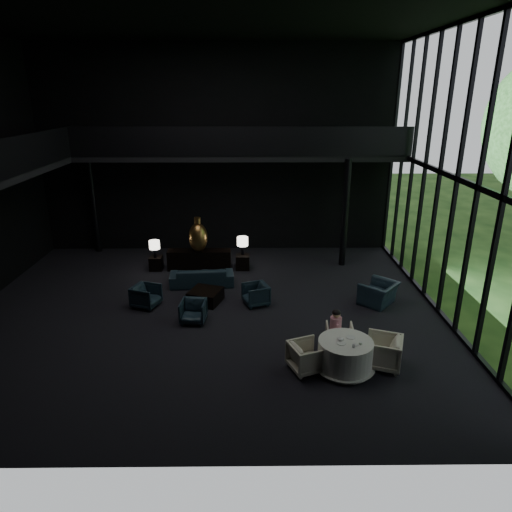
{
  "coord_description": "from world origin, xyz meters",
  "views": [
    {
      "loc": [
        1.35,
        -12.3,
        6.19
      ],
      "look_at": [
        1.48,
        0.5,
        1.61
      ],
      "focal_mm": 32.0,
      "sensor_mm": 36.0,
      "label": 1
    }
  ],
  "objects_px": {
    "lounge_armchair_east": "(256,294)",
    "dining_chair_north": "(339,337)",
    "console": "(200,260)",
    "lounge_armchair_south": "(193,311)",
    "bronze_urn": "(198,237)",
    "side_table_left": "(156,263)",
    "lounge_armchair_west": "(146,295)",
    "coffee_table": "(206,296)",
    "table_lamp_left": "(154,246)",
    "child": "(336,321)",
    "side_table_right": "(243,262)",
    "dining_chair_west": "(307,355)",
    "sofa": "(202,273)",
    "dining_chair_east": "(383,349)",
    "dining_table": "(345,357)",
    "window_armchair": "(379,290)",
    "table_lamp_right": "(243,242)"
  },
  "relations": [
    {
      "from": "lounge_armchair_east",
      "to": "dining_chair_north",
      "type": "bearing_deg",
      "value": 19.24
    },
    {
      "from": "console",
      "to": "lounge_armchair_south",
      "type": "bearing_deg",
      "value": -86.38
    },
    {
      "from": "bronze_urn",
      "to": "side_table_left",
      "type": "xyz_separation_m",
      "value": [
        -1.6,
        0.07,
        -1.03
      ]
    },
    {
      "from": "lounge_armchair_west",
      "to": "coffee_table",
      "type": "relative_size",
      "value": 0.81
    },
    {
      "from": "table_lamp_left",
      "to": "child",
      "type": "distance_m",
      "value": 7.89
    },
    {
      "from": "side_table_right",
      "to": "child",
      "type": "bearing_deg",
      "value": -66.37
    },
    {
      "from": "dining_chair_west",
      "to": "child",
      "type": "distance_m",
      "value": 1.34
    },
    {
      "from": "lounge_armchair_south",
      "to": "coffee_table",
      "type": "height_order",
      "value": "lounge_armchair_south"
    },
    {
      "from": "dining_chair_west",
      "to": "child",
      "type": "height_order",
      "value": "child"
    },
    {
      "from": "console",
      "to": "coffee_table",
      "type": "relative_size",
      "value": 2.55
    },
    {
      "from": "side_table_right",
      "to": "coffee_table",
      "type": "xyz_separation_m",
      "value": [
        -1.11,
        -2.85,
        -0.07
      ]
    },
    {
      "from": "side_table_left",
      "to": "lounge_armchair_east",
      "type": "distance_m",
      "value": 4.72
    },
    {
      "from": "dining_chair_west",
      "to": "child",
      "type": "xyz_separation_m",
      "value": [
        0.83,
        0.98,
        0.38
      ]
    },
    {
      "from": "sofa",
      "to": "dining_chair_north",
      "type": "distance_m",
      "value": 5.68
    },
    {
      "from": "sofa",
      "to": "dining_chair_east",
      "type": "relative_size",
      "value": 2.4
    },
    {
      "from": "sofa",
      "to": "dining_table",
      "type": "relative_size",
      "value": 1.52
    },
    {
      "from": "dining_table",
      "to": "dining_chair_west",
      "type": "bearing_deg",
      "value": -178.55
    },
    {
      "from": "side_table_right",
      "to": "dining_chair_east",
      "type": "relative_size",
      "value": 0.59
    },
    {
      "from": "bronze_urn",
      "to": "lounge_armchair_south",
      "type": "xyz_separation_m",
      "value": [
        0.26,
        -4.05,
        -0.95
      ]
    },
    {
      "from": "window_armchair",
      "to": "dining_chair_west",
      "type": "distance_m",
      "value": 4.44
    },
    {
      "from": "dining_chair_west",
      "to": "table_lamp_right",
      "type": "bearing_deg",
      "value": -7.47
    },
    {
      "from": "dining_chair_east",
      "to": "dining_chair_west",
      "type": "relative_size",
      "value": 1.19
    },
    {
      "from": "table_lamp_right",
      "to": "coffee_table",
      "type": "xyz_separation_m",
      "value": [
        -1.11,
        -2.93,
        -0.82
      ]
    },
    {
      "from": "side_table_left",
      "to": "window_armchair",
      "type": "relative_size",
      "value": 0.47
    },
    {
      "from": "side_table_left",
      "to": "table_lamp_left",
      "type": "xyz_separation_m",
      "value": [
        0.0,
        -0.07,
        0.71
      ]
    },
    {
      "from": "table_lamp_right",
      "to": "dining_chair_west",
      "type": "xyz_separation_m",
      "value": [
        1.63,
        -6.67,
        -0.64
      ]
    },
    {
      "from": "table_lamp_right",
      "to": "coffee_table",
      "type": "bearing_deg",
      "value": -110.8
    },
    {
      "from": "dining_table",
      "to": "dining_chair_east",
      "type": "distance_m",
      "value": 0.95
    },
    {
      "from": "side_table_right",
      "to": "lounge_armchair_west",
      "type": "height_order",
      "value": "lounge_armchair_west"
    },
    {
      "from": "lounge_armchair_east",
      "to": "side_table_left",
      "type": "bearing_deg",
      "value": -149.51
    },
    {
      "from": "dining_chair_north",
      "to": "dining_chair_east",
      "type": "relative_size",
      "value": 0.67
    },
    {
      "from": "side_table_left",
      "to": "lounge_armchair_east",
      "type": "relative_size",
      "value": 0.73
    },
    {
      "from": "child",
      "to": "side_table_right",
      "type": "bearing_deg",
      "value": -66.37
    },
    {
      "from": "lounge_armchair_south",
      "to": "side_table_left",
      "type": "bearing_deg",
      "value": 119.58
    },
    {
      "from": "table_lamp_left",
      "to": "dining_chair_north",
      "type": "height_order",
      "value": "table_lamp_left"
    },
    {
      "from": "bronze_urn",
      "to": "lounge_armchair_south",
      "type": "relative_size",
      "value": 1.91
    },
    {
      "from": "sofa",
      "to": "lounge_armchair_south",
      "type": "bearing_deg",
      "value": 85.49
    },
    {
      "from": "sofa",
      "to": "window_armchair",
      "type": "distance_m",
      "value": 5.82
    },
    {
      "from": "sofa",
      "to": "window_armchair",
      "type": "relative_size",
      "value": 2.04
    },
    {
      "from": "sofa",
      "to": "lounge_armchair_south",
      "type": "height_order",
      "value": "sofa"
    },
    {
      "from": "console",
      "to": "table_lamp_right",
      "type": "bearing_deg",
      "value": 2.49
    },
    {
      "from": "lounge_armchair_south",
      "to": "dining_chair_north",
      "type": "xyz_separation_m",
      "value": [
        3.91,
        -1.44,
        -0.03
      ]
    },
    {
      "from": "lounge_armchair_south",
      "to": "dining_chair_north",
      "type": "relative_size",
      "value": 1.08
    },
    {
      "from": "lounge_armchair_west",
      "to": "dining_table",
      "type": "bearing_deg",
      "value": -103.13
    },
    {
      "from": "dining_chair_north",
      "to": "child",
      "type": "relative_size",
      "value": 0.98
    },
    {
      "from": "lounge_armchair_south",
      "to": "child",
      "type": "distance_m",
      "value": 4.08
    },
    {
      "from": "sofa",
      "to": "dining_table",
      "type": "bearing_deg",
      "value": 122.35
    },
    {
      "from": "side_table_left",
      "to": "dining_chair_west",
      "type": "height_order",
      "value": "dining_chair_west"
    },
    {
      "from": "dining_chair_east",
      "to": "lounge_armchair_east",
      "type": "bearing_deg",
      "value": -118.62
    },
    {
      "from": "coffee_table",
      "to": "table_lamp_right",
      "type": "bearing_deg",
      "value": 69.2
    }
  ]
}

